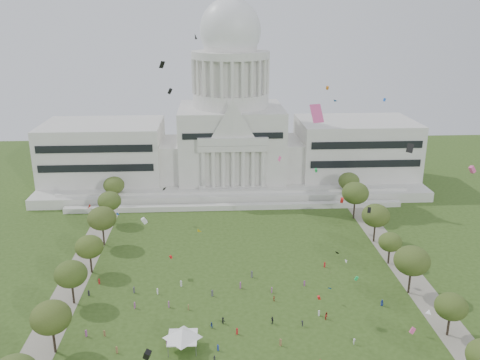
{
  "coord_description": "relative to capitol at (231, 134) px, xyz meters",
  "views": [
    {
      "loc": [
        -8.29,
        -100.93,
        71.98
      ],
      "look_at": [
        0.0,
        45.0,
        24.0
      ],
      "focal_mm": 38.0,
      "sensor_mm": 36.0,
      "label": 1
    }
  ],
  "objects": [
    {
      "name": "person_0",
      "position": [
        34.93,
        -102.04,
        -21.42
      ],
      "size": [
        1.02,
        0.96,
        1.76
      ],
      "primitive_type": "imported",
      "rotation": [
        0.0,
        0.0,
        5.64
      ],
      "color": "navy",
      "rests_on": "ground"
    },
    {
      "name": "event_tent",
      "position": [
        -15.67,
        -116.76,
        -18.32
      ],
      "size": [
        9.33,
        9.33,
        5.13
      ],
      "color": "#4C4C4C",
      "rests_on": "ground"
    },
    {
      "name": "row_tree_r_2",
      "position": [
        44.17,
        -96.15,
        -12.64
      ],
      "size": [
        9.55,
        9.55,
        13.58
      ],
      "color": "black",
      "rests_on": "ground"
    },
    {
      "name": "row_tree_l_5",
      "position": [
        -45.22,
        -42.58,
        -13.88
      ],
      "size": [
        8.33,
        8.33,
        11.85
      ],
      "color": "black",
      "rests_on": "ground"
    },
    {
      "name": "person_8",
      "position": [
        -9.21,
        -109.35,
        -21.51
      ],
      "size": [
        0.82,
        0.59,
        1.56
      ],
      "primitive_type": "imported",
      "rotation": [
        0.0,
        0.0,
        3.31
      ],
      "color": "navy",
      "rests_on": "ground"
    },
    {
      "name": "distant_crowd",
      "position": [
        -13.25,
        -99.31,
        -21.45
      ],
      "size": [
        67.1,
        38.11,
        1.95
      ],
      "color": "#994C8C",
      "rests_on": "ground"
    },
    {
      "name": "person_9",
      "position": [
        23.37,
        -117.58,
        -21.53
      ],
      "size": [
        1.02,
        1.09,
        1.53
      ],
      "primitive_type": "imported",
      "rotation": [
        0.0,
        0.0,
        0.9
      ],
      "color": "silver",
      "rests_on": "ground"
    },
    {
      "name": "person_7",
      "position": [
        -8.6,
        -121.66,
        -21.57
      ],
      "size": [
        0.62,
        0.53,
        1.46
      ],
      "primitive_type": "imported",
      "rotation": [
        0.0,
        0.0,
        3.44
      ],
      "color": "#26262B",
      "rests_on": "ground"
    },
    {
      "name": "row_tree_r_6",
      "position": [
        45.96,
        -25.46,
        -13.79
      ],
      "size": [
        8.42,
        8.42,
        11.97
      ],
      "color": "black",
      "rests_on": "ground"
    },
    {
      "name": "row_tree_l_4",
      "position": [
        -44.08,
        -61.17,
        -12.9
      ],
      "size": [
        9.29,
        9.29,
        13.21
      ],
      "color": "black",
      "rests_on": "ground"
    },
    {
      "name": "row_tree_l_2",
      "position": [
        -45.04,
        -96.29,
        -13.79
      ],
      "size": [
        8.42,
        8.42,
        11.97
      ],
      "color": "black",
      "rests_on": "ground"
    },
    {
      "name": "person_2",
      "position": [
        19.25,
        -107.26,
        -21.34
      ],
      "size": [
        1.01,
        1.09,
        1.92
      ],
      "primitive_type": "imported",
      "rotation": [
        0.0,
        0.0,
        0.94
      ],
      "color": "#B21E1E",
      "rests_on": "ground"
    },
    {
      "name": "kite_swarm",
      "position": [
        -1.78,
        -109.8,
        3.58
      ],
      "size": [
        78.96,
        110.47,
        64.76
      ],
      "color": "blue",
      "rests_on": "ground"
    },
    {
      "name": "ground",
      "position": [
        0.0,
        -113.59,
        -22.3
      ],
      "size": [
        400.0,
        400.0,
        0.0
      ],
      "primitive_type": "plane",
      "color": "#314A18",
      "rests_on": "ground"
    },
    {
      "name": "person_10",
      "position": [
        7.29,
        -98.16,
        -21.56
      ],
      "size": [
        0.58,
        0.92,
        1.48
      ],
      "primitive_type": "imported",
      "rotation": [
        0.0,
        0.0,
        1.44
      ],
      "color": "#B21E1E",
      "rests_on": "ground"
    },
    {
      "name": "row_tree_r_5",
      "position": [
        43.49,
        -43.4,
        -12.37
      ],
      "size": [
        9.82,
        9.82,
        13.96
      ],
      "color": "black",
      "rests_on": "ground"
    },
    {
      "name": "capitol",
      "position": [
        0.0,
        0.0,
        0.0
      ],
      "size": [
        160.0,
        64.5,
        91.3
      ],
      "color": "silver",
      "rests_on": "ground"
    },
    {
      "name": "row_tree_r_3",
      "position": [
        44.4,
        -79.1,
        -15.21
      ],
      "size": [
        7.01,
        7.01,
        9.98
      ],
      "color": "black",
      "rests_on": "ground"
    },
    {
      "name": "row_tree_r_4",
      "position": [
        44.76,
        -63.55,
        -13.01
      ],
      "size": [
        9.19,
        9.19,
        13.06
      ],
      "color": "black",
      "rests_on": "ground"
    },
    {
      "name": "row_tree_l_1",
      "position": [
        -44.07,
        -116.55,
        -13.34
      ],
      "size": [
        8.86,
        8.86,
        12.59
      ],
      "color": "black",
      "rests_on": "ground"
    },
    {
      "name": "path_right",
      "position": [
        48.0,
        -83.59,
        -22.28
      ],
      "size": [
        8.0,
        160.0,
        0.04
      ],
      "primitive_type": "cube",
      "color": "gray",
      "rests_on": "ground"
    },
    {
      "name": "person_5",
      "position": [
        -6.37,
        -107.67,
        -21.42
      ],
      "size": [
        1.33,
        1.74,
        1.75
      ],
      "primitive_type": "imported",
      "rotation": [
        0.0,
        0.0,
        2.06
      ],
      "color": "#26262B",
      "rests_on": "ground"
    },
    {
      "name": "row_tree_l_6",
      "position": [
        -46.87,
        -24.45,
        -14.02
      ],
      "size": [
        8.19,
        8.19,
        11.64
      ],
      "color": "black",
      "rests_on": "ground"
    },
    {
      "name": "row_tree_r_1",
      "position": [
        46.22,
        -115.34,
        -14.64
      ],
      "size": [
        7.58,
        7.58,
        10.78
      ],
      "color": "black",
      "rests_on": "ground"
    },
    {
      "name": "path_left",
      "position": [
        -48.0,
        -83.59,
        -22.28
      ],
      "size": [
        8.0,
        160.0,
        0.04
      ],
      "primitive_type": "cube",
      "color": "gray",
      "rests_on": "ground"
    },
    {
      "name": "person_3",
      "position": [
        12.72,
        -109.88,
        -21.52
      ],
      "size": [
        0.76,
        1.1,
        1.55
      ],
      "primitive_type": "imported",
      "rotation": [
        0.0,
        0.0,
        4.98
      ],
      "color": "#26262B",
      "rests_on": "ground"
    },
    {
      "name": "row_tree_l_3",
      "position": [
        -44.09,
        -79.67,
        -14.09
      ],
      "size": [
        8.12,
        8.12,
        11.55
      ],
      "color": "black",
      "rests_on": "ground"
    },
    {
      "name": "person_4",
      "position": [
        5.62,
        -108.39,
        -21.3
      ],
      "size": [
        1.0,
        1.31,
        1.98
      ],
      "primitive_type": "imported",
      "rotation": [
        0.0,
        0.0,
        5.07
      ],
      "color": "#26262B",
      "rests_on": "ground"
    }
  ]
}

